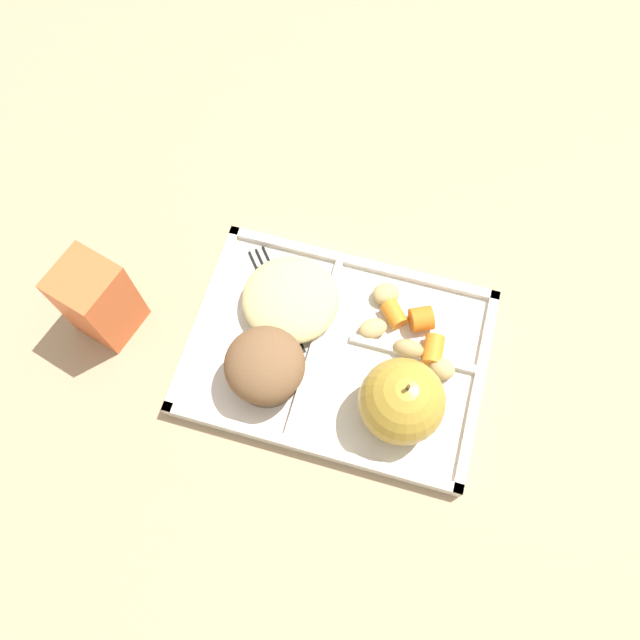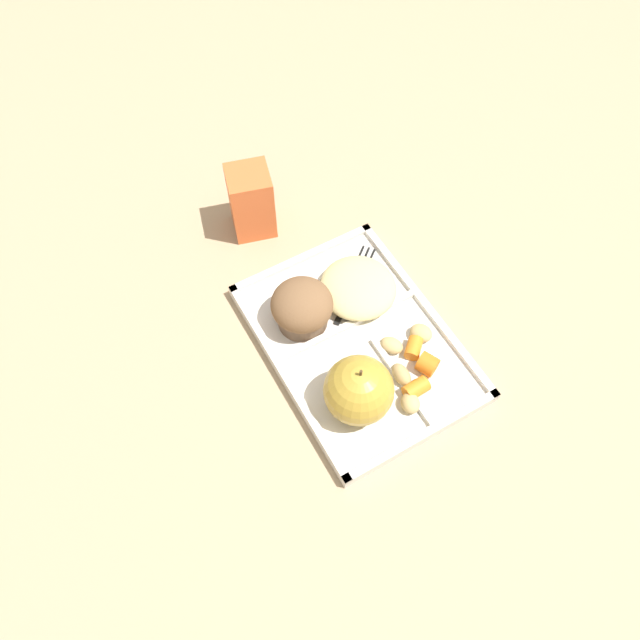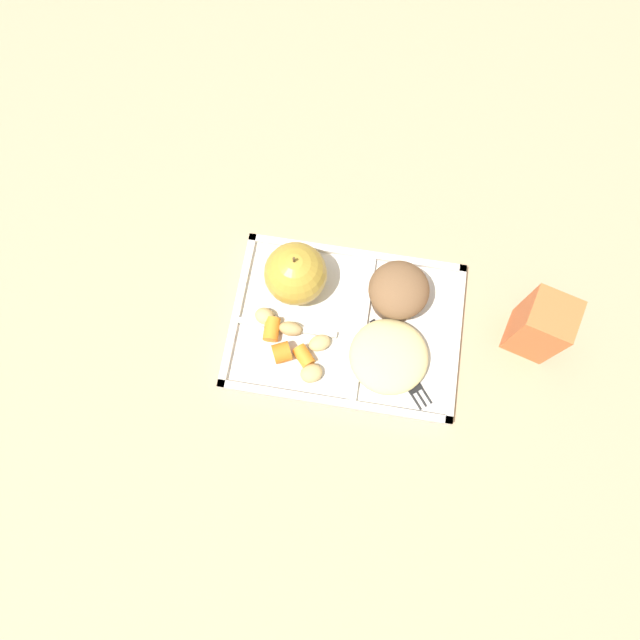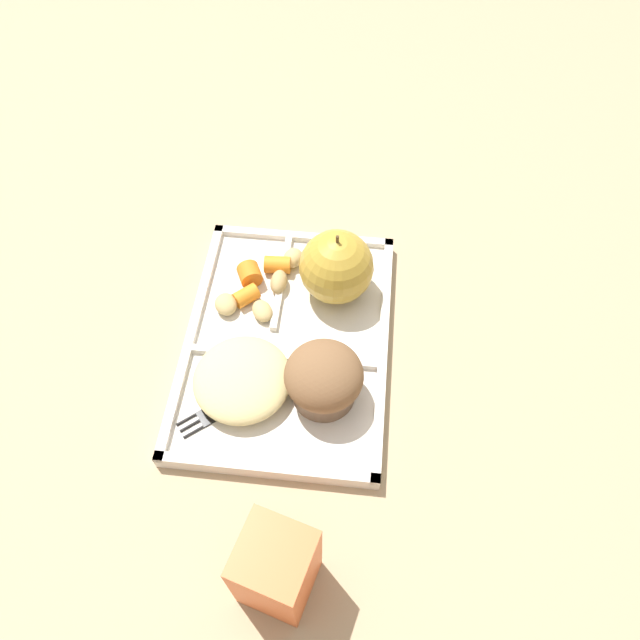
# 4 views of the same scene
# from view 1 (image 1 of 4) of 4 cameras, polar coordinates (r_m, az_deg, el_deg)

# --- Properties ---
(ground) EXTENTS (6.00, 6.00, 0.00)m
(ground) POSITION_cam_1_polar(r_m,az_deg,el_deg) (0.72, 1.54, -3.21)
(ground) COLOR tan
(lunch_tray) EXTENTS (0.33, 0.24, 0.02)m
(lunch_tray) POSITION_cam_1_polar(r_m,az_deg,el_deg) (0.71, 1.58, -3.00)
(lunch_tray) COLOR silver
(lunch_tray) RESTS_ON ground
(green_apple) EXTENTS (0.09, 0.09, 0.10)m
(green_apple) POSITION_cam_1_polar(r_m,az_deg,el_deg) (0.65, 7.48, -7.37)
(green_apple) COLOR #B79333
(green_apple) RESTS_ON lunch_tray
(bran_muffin) EXTENTS (0.09, 0.09, 0.07)m
(bran_muffin) POSITION_cam_1_polar(r_m,az_deg,el_deg) (0.66, -5.03, -4.31)
(bran_muffin) COLOR brown
(bran_muffin) RESTS_ON lunch_tray
(carrot_slice_center) EXTENTS (0.03, 0.04, 0.03)m
(carrot_slice_center) POSITION_cam_1_polar(r_m,az_deg,el_deg) (0.71, 9.24, 0.09)
(carrot_slice_center) COLOR orange
(carrot_slice_center) RESTS_ON lunch_tray
(carrot_slice_near_corner) EXTENTS (0.02, 0.03, 0.02)m
(carrot_slice_near_corner) POSITION_cam_1_polar(r_m,az_deg,el_deg) (0.71, 10.31, -2.72)
(carrot_slice_near_corner) COLOR orange
(carrot_slice_near_corner) RESTS_ON lunch_tray
(carrot_slice_back) EXTENTS (0.04, 0.04, 0.02)m
(carrot_slice_back) POSITION_cam_1_polar(r_m,az_deg,el_deg) (0.72, 6.78, 0.55)
(carrot_slice_back) COLOR orange
(carrot_slice_back) RESTS_ON lunch_tray
(potato_chunk_wedge) EXTENTS (0.03, 0.02, 0.02)m
(potato_chunk_wedge) POSITION_cam_1_polar(r_m,az_deg,el_deg) (0.70, 8.12, -2.61)
(potato_chunk_wedge) COLOR tan
(potato_chunk_wedge) RESTS_ON lunch_tray
(potato_chunk_corner) EXTENTS (0.04, 0.04, 0.02)m
(potato_chunk_corner) POSITION_cam_1_polar(r_m,az_deg,el_deg) (0.71, 4.87, -0.77)
(potato_chunk_corner) COLOR tan
(potato_chunk_corner) RESTS_ON lunch_tray
(potato_chunk_small) EXTENTS (0.03, 0.03, 0.02)m
(potato_chunk_small) POSITION_cam_1_polar(r_m,az_deg,el_deg) (0.70, 11.08, -4.35)
(potato_chunk_small) COLOR tan
(potato_chunk_small) RESTS_ON lunch_tray
(potato_chunk_browned) EXTENTS (0.04, 0.04, 0.02)m
(potato_chunk_browned) POSITION_cam_1_polar(r_m,az_deg,el_deg) (0.73, 6.06, 2.39)
(potato_chunk_browned) COLOR tan
(potato_chunk_browned) RESTS_ON lunch_tray
(egg_noodle_pile) EXTENTS (0.11, 0.11, 0.03)m
(egg_noodle_pile) POSITION_cam_1_polar(r_m,az_deg,el_deg) (0.71, -2.71, 1.91)
(egg_noodle_pile) COLOR #D6C684
(egg_noodle_pile) RESTS_ON lunch_tray
(meatball_center) EXTENTS (0.03, 0.03, 0.03)m
(meatball_center) POSITION_cam_1_polar(r_m,az_deg,el_deg) (0.71, -2.70, 1.86)
(meatball_center) COLOR #755B4C
(meatball_center) RESTS_ON lunch_tray
(meatball_back) EXTENTS (0.03, 0.03, 0.03)m
(meatball_back) POSITION_cam_1_polar(r_m,az_deg,el_deg) (0.70, -1.36, 0.28)
(meatball_back) COLOR #755B4C
(meatball_back) RESTS_ON lunch_tray
(meatball_front) EXTENTS (0.03, 0.03, 0.03)m
(meatball_front) POSITION_cam_1_polar(r_m,az_deg,el_deg) (0.71, -1.02, 1.93)
(meatball_front) COLOR brown
(meatball_front) RESTS_ON lunch_tray
(plastic_fork) EXTENTS (0.10, 0.12, 0.00)m
(plastic_fork) POSITION_cam_1_polar(r_m,az_deg,el_deg) (0.73, -4.14, 2.61)
(plastic_fork) COLOR black
(plastic_fork) RESTS_ON lunch_tray
(milk_carton) EXTENTS (0.08, 0.08, 0.11)m
(milk_carton) POSITION_cam_1_polar(r_m,az_deg,el_deg) (0.72, -19.63, 1.73)
(milk_carton) COLOR orange
(milk_carton) RESTS_ON ground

